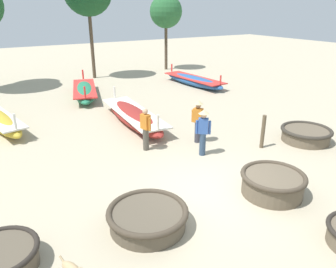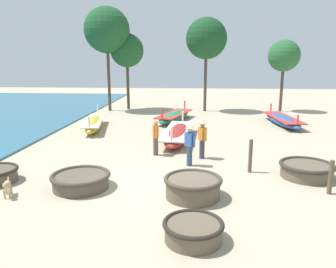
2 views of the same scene
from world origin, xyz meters
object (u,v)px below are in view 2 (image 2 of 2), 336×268
coracle_tilted (81,180)px  mooring_post_shoreline (331,177)px  coracle_center (307,169)px  fisherman_by_coracle (190,142)px  tree_rightmost (107,30)px  fisherman_standing_left (156,137)px  coracle_front_left (193,186)px  fisherman_crouching (202,137)px  long_boat_blue_hull (282,120)px  long_boat_red_hull (178,134)px  tree_tall_back (206,39)px  mooring_post_mid_beach (250,156)px  dog (7,185)px  tree_left_mid (284,56)px  long_boat_ochre_hull (174,116)px  long_boat_white_hull (94,123)px  tree_center (127,51)px  coracle_beside_post (193,230)px

coracle_tilted → mooring_post_shoreline: size_ratio=1.77×
coracle_center → fisherman_by_coracle: bearing=166.1°
tree_rightmost → mooring_post_shoreline: bearing=-56.5°
fisherman_standing_left → coracle_front_left: bearing=-70.1°
fisherman_crouching → fisherman_standing_left: fisherman_crouching is taller
long_boat_blue_hull → fisherman_standing_left: size_ratio=3.50×
coracle_tilted → fisherman_standing_left: 4.55m
long_boat_red_hull → tree_tall_back: (1.80, 10.49, 5.50)m
mooring_post_mid_beach → mooring_post_shoreline: (2.15, -1.92, -0.08)m
long_boat_blue_hull → dog: bearing=-132.6°
coracle_front_left → mooring_post_mid_beach: (2.14, 2.47, 0.28)m
dog → tree_left_mid: tree_left_mid is taller
long_boat_ochre_hull → fisherman_crouching: bearing=-79.4°
coracle_center → mooring_post_shoreline: 1.53m
coracle_center → mooring_post_mid_beach: (-1.93, 0.42, 0.34)m
coracle_tilted → tree_rightmost: bearing=100.8°
fisherman_standing_left → long_boat_blue_hull: bearing=45.6°
long_boat_blue_hull → fisherman_crouching: bearing=-124.3°
long_boat_red_hull → long_boat_white_hull: (-5.25, 2.54, 0.01)m
coracle_tilted → tree_center: 18.65m
fisherman_by_coracle → fisherman_standing_left: 2.07m
coracle_beside_post → tree_tall_back: (1.02, 20.38, 5.57)m
long_boat_ochre_hull → coracle_front_left: bearing=-84.5°
fisherman_by_coracle → tree_center: (-5.40, 15.34, 3.97)m
tree_tall_back → tree_center: (-6.56, 0.56, -0.90)m
coracle_beside_post → coracle_tilted: (-3.68, 2.97, 0.02)m
long_boat_red_hull → mooring_post_shoreline: size_ratio=5.18×
tree_rightmost → tree_center: (1.39, 0.97, -1.56)m
coracle_tilted → long_boat_red_hull: long_boat_red_hull is taller
fisherman_standing_left → tree_rightmost: (-5.29, 12.96, 5.66)m
coracle_front_left → long_boat_white_hull: 11.62m
tree_left_mid → fisherman_by_coracle: bearing=-116.2°
fisherman_by_coracle → fisherman_standing_left: size_ratio=1.06×
coracle_center → coracle_front_left: size_ratio=1.07×
long_boat_blue_hull → fisherman_standing_left: (-7.52, -7.68, 0.53)m
long_boat_ochre_hull → tree_rightmost: 9.51m
long_boat_blue_hull → long_boat_red_hull: bearing=-144.2°
fisherman_standing_left → fisherman_crouching: bearing=-10.4°
tree_left_mid → long_boat_red_hull: bearing=-126.8°
fisherman_by_coracle → coracle_front_left: bearing=-87.6°
tree_rightmost → tree_left_mid: (14.20, 0.69, -2.02)m
tree_left_mid → tree_tall_back: bearing=-177.4°
coracle_center → coracle_front_left: coracle_front_left is taller
long_boat_white_hull → mooring_post_mid_beach: (8.17, -7.46, 0.29)m
coracle_tilted → tree_left_mid: 21.22m
coracle_front_left → long_boat_blue_hull: (5.88, 12.19, -0.04)m
fisherman_crouching → dog: (-6.07, -4.54, -0.59)m
long_boat_ochre_hull → fisherman_by_coracle: 9.95m
long_boat_white_hull → tree_center: tree_center is taller
coracle_front_left → long_boat_red_hull: (-0.78, 7.39, -0.02)m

